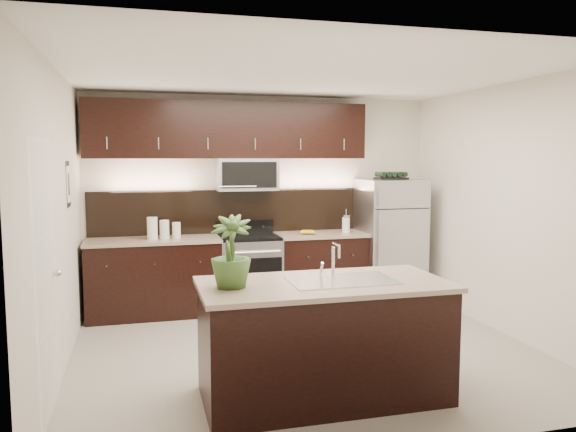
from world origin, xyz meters
name	(u,v)px	position (x,y,z in m)	size (l,w,h in m)	color
ground	(306,351)	(0.00, 0.00, 0.00)	(4.50, 4.50, 0.00)	gray
room_walls	(296,181)	(-0.11, -0.04, 1.70)	(4.52, 4.02, 2.71)	beige
counter_run	(233,273)	(-0.46, 1.69, 0.47)	(3.51, 0.65, 0.94)	black
upper_fixtures	(232,139)	(-0.43, 1.84, 2.14)	(3.49, 0.40, 1.66)	black
island	(323,340)	(-0.17, -1.06, 0.47)	(1.96, 0.96, 0.94)	black
sink_faucet	(341,279)	(-0.02, -1.05, 0.96)	(0.84, 0.50, 0.28)	silver
refrigerator	(390,240)	(1.65, 1.63, 0.81)	(0.78, 0.71, 1.62)	#B2B2B7
wine_rack	(391,176)	(1.65, 1.63, 1.67)	(0.40, 0.25, 0.10)	black
plant	(231,252)	(-0.90, -1.06, 1.21)	(0.31, 0.31, 0.55)	#324F1F
canisters	(162,229)	(-1.32, 1.66, 1.06)	(0.40, 0.16, 0.27)	silver
french_press	(346,224)	(1.03, 1.64, 1.05)	(0.10, 0.10, 0.30)	silver
bananas	(303,232)	(0.44, 1.61, 0.97)	(0.20, 0.16, 0.06)	gold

